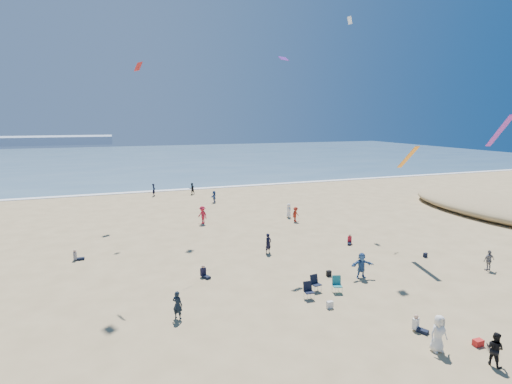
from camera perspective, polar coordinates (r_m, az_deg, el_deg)
name	(u,v)px	position (r m, az deg, el deg)	size (l,w,h in m)	color
ground	(277,380)	(17.73, 3.04, -25.30)	(220.00, 220.00, 0.00)	tan
ocean	(135,159)	(108.86, -16.92, 4.56)	(220.00, 100.00, 0.06)	#476B84
surf_line	(156,191)	(59.40, -14.14, 0.13)	(220.00, 1.20, 0.08)	white
standing_flyers	(244,235)	(33.51, -1.80, -6.11)	(35.62, 44.43, 1.79)	black
seated_group	(277,288)	(24.52, 2.99, -13.47)	(22.28, 26.51, 0.84)	silver
chair_cluster	(321,286)	(24.74, 9.27, -13.17)	(2.69, 1.46, 1.00)	black
white_tote	(330,305)	(23.32, 10.50, -15.55)	(0.35, 0.20, 0.40)	silver
black_backpack	(329,273)	(27.57, 10.36, -11.37)	(0.30, 0.22, 0.38)	black
cooler	(478,343)	(22.24, 29.16, -18.28)	(0.45, 0.30, 0.30)	red
navy_bag	(425,255)	(33.18, 23.03, -8.29)	(0.28, 0.18, 0.34)	black
kites_aloft	(344,49)	(30.73, 12.47, 19.31)	(43.97, 39.48, 28.75)	orange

